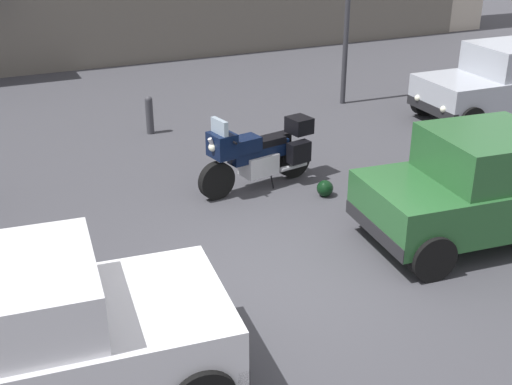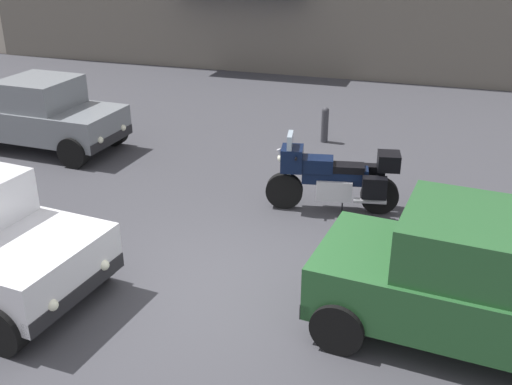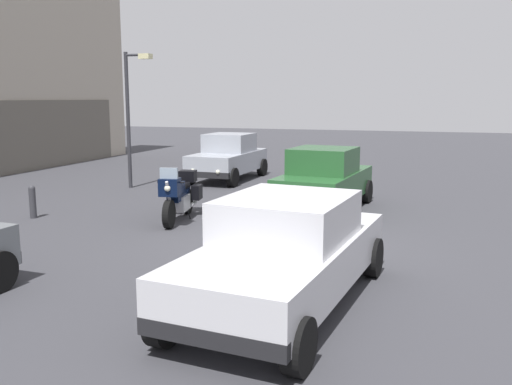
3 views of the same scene
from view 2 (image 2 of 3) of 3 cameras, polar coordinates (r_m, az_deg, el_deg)
ground_plane at (r=8.35m, az=-5.03°, el=-9.02°), size 80.00×80.00×0.00m
motorcycle at (r=10.31m, az=7.45°, el=1.45°), size 2.25×0.96×1.36m
helmet at (r=9.67m, az=11.23°, el=-3.58°), size 0.28×0.28×0.28m
car_hatchback_near at (r=7.39m, az=20.38°, el=-8.02°), size 3.99×2.11×1.64m
car_compact_side at (r=13.92m, az=-19.42°, el=6.92°), size 3.53×1.84×1.56m
bollard_curbside at (r=13.76m, az=6.50°, el=6.48°), size 0.16×0.16×0.81m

